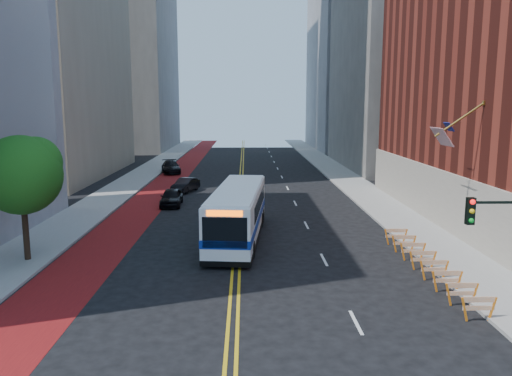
{
  "coord_description": "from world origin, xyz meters",
  "views": [
    {
      "loc": [
        0.51,
        -20.24,
        8.37
      ],
      "look_at": [
        1.11,
        8.0,
        3.68
      ],
      "focal_mm": 35.0,
      "sensor_mm": 36.0,
      "label": 1
    }
  ],
  "objects_px": {
    "transit_bus": "(238,212)",
    "car_b": "(185,185)",
    "street_tree": "(23,172)",
    "car_c": "(171,167)",
    "traffic_signal": "(500,240)",
    "car_a": "(171,197)"
  },
  "relations": [
    {
      "from": "street_tree",
      "to": "transit_bus",
      "type": "relative_size",
      "value": 0.54
    },
    {
      "from": "street_tree",
      "to": "traffic_signal",
      "type": "bearing_deg",
      "value": -24.82
    },
    {
      "from": "traffic_signal",
      "to": "car_b",
      "type": "height_order",
      "value": "traffic_signal"
    },
    {
      "from": "street_tree",
      "to": "car_b",
      "type": "xyz_separation_m",
      "value": [
        5.87,
        21.95,
        -4.24
      ]
    },
    {
      "from": "transit_bus",
      "to": "car_b",
      "type": "height_order",
      "value": "transit_bus"
    },
    {
      "from": "transit_bus",
      "to": "traffic_signal",
      "type": "bearing_deg",
      "value": -50.44
    },
    {
      "from": "car_a",
      "to": "car_b",
      "type": "bearing_deg",
      "value": 85.41
    },
    {
      "from": "transit_bus",
      "to": "car_b",
      "type": "xyz_separation_m",
      "value": [
        -5.41,
        17.61,
        -1.07
      ]
    },
    {
      "from": "transit_bus",
      "to": "street_tree",
      "type": "bearing_deg",
      "value": -153.47
    },
    {
      "from": "traffic_signal",
      "to": "transit_bus",
      "type": "relative_size",
      "value": 0.41
    },
    {
      "from": "car_a",
      "to": "car_c",
      "type": "distance_m",
      "value": 20.84
    },
    {
      "from": "car_a",
      "to": "car_c",
      "type": "relative_size",
      "value": 0.8
    },
    {
      "from": "transit_bus",
      "to": "car_b",
      "type": "distance_m",
      "value": 18.46
    },
    {
      "from": "street_tree",
      "to": "car_b",
      "type": "bearing_deg",
      "value": 75.03
    },
    {
      "from": "street_tree",
      "to": "car_c",
      "type": "distance_m",
      "value": 36.09
    },
    {
      "from": "traffic_signal",
      "to": "car_a",
      "type": "bearing_deg",
      "value": 121.52
    },
    {
      "from": "street_tree",
      "to": "traffic_signal",
      "type": "relative_size",
      "value": 1.32
    },
    {
      "from": "car_c",
      "to": "traffic_signal",
      "type": "bearing_deg",
      "value": -80.77
    },
    {
      "from": "traffic_signal",
      "to": "car_b",
      "type": "distance_m",
      "value": 34.93
    },
    {
      "from": "car_c",
      "to": "car_a",
      "type": "bearing_deg",
      "value": -94.2
    },
    {
      "from": "transit_bus",
      "to": "car_c",
      "type": "height_order",
      "value": "transit_bus"
    },
    {
      "from": "car_c",
      "to": "street_tree",
      "type": "bearing_deg",
      "value": -106.56
    }
  ]
}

